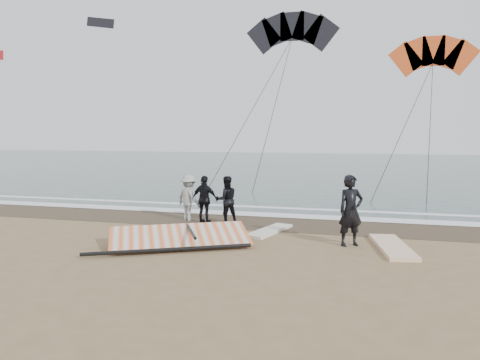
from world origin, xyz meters
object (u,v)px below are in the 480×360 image
(board_cream, at_px, (269,231))
(sail_rig, at_px, (180,238))
(board_white, at_px, (392,247))
(man_main, at_px, (351,210))

(board_cream, height_order, sail_rig, sail_rig)
(board_white, xyz_separation_m, board_cream, (-3.57, 1.16, -0.01))
(board_white, height_order, sail_rig, sail_rig)
(board_white, relative_size, board_cream, 1.22)
(man_main, distance_m, sail_rig, 4.70)
(man_main, xyz_separation_m, sail_rig, (-4.48, -1.19, -0.77))
(man_main, height_order, board_white, man_main)
(man_main, bearing_deg, board_cream, 125.24)
(man_main, relative_size, sail_rig, 0.49)
(sail_rig, bearing_deg, board_white, 11.51)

